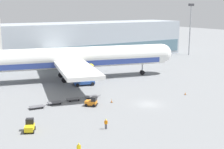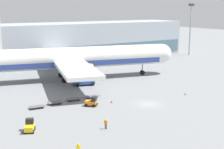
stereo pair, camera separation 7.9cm
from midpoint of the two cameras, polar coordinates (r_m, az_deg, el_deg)
The scene contains 15 objects.
ground_plane at distance 65.31m, azimuth 6.68°, elevation -5.41°, with size 400.00×400.00×0.00m, color slate.
terminal_building at distance 120.87m, azimuth -6.44°, elevation 6.06°, with size 90.00×18.20×14.00m.
light_mast at distance 135.43m, azimuth 14.17°, elevation 8.73°, with size 2.80×0.50×21.27m.
airplane_main at distance 86.79m, azimuth -6.97°, elevation 2.92°, with size 56.88×48.44×17.00m.
scissor_lift_loader at distance 80.50m, azimuth -5.14°, elevation -0.54°, with size 5.80×4.48×5.26m.
baggage_tug_foreground at distance 63.58m, azimuth -3.69°, elevation -5.01°, with size 2.72×2.74×2.00m.
baggage_tug_mid at distance 52.64m, azimuth -14.82°, elevation -9.11°, with size 2.44×2.81×2.00m.
baggage_dolly_lead at distance 63.84m, azimuth -13.54°, elevation -5.72°, with size 3.76×1.80×0.48m.
baggage_dolly_second at distance 65.78m, azimuth -10.39°, elevation -5.05°, with size 3.76×1.80×0.48m.
baggage_dolly_third at distance 67.65m, azimuth -7.04°, elevation -4.45°, with size 3.76×1.80×0.48m.
baggage_dolly_trail at distance 69.13m, azimuth -3.74°, elevation -4.02°, with size 3.76×1.80×0.48m.
ground_crew_near at distance 43.56m, azimuth -6.09°, elevation -13.22°, with size 0.55×0.31×1.68m.
ground_crew_far at distance 51.80m, azimuth -1.10°, elevation -8.88°, with size 0.43×0.43×1.72m.
traffic_cone_near at distance 65.83m, azimuth -0.03°, elevation -4.85°, with size 0.40×0.40×0.74m.
traffic_cone_far at distance 73.59m, azimuth 13.29°, elevation -3.39°, with size 0.40×0.40×0.63m.
Camera 2 is at (-39.43, -48.24, 19.56)m, focal length 50.00 mm.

